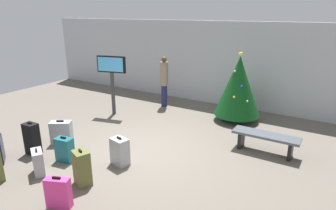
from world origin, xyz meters
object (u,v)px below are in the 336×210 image
object	(u,v)px
suitcase_5	(65,150)
suitcase_6	(32,139)
suitcase_2	(120,152)
holiday_tree	(238,86)
traveller_0	(164,80)
suitcase_8	(82,168)
flight_info_kiosk	(112,73)
suitcase_0	(38,162)
waiting_bench	(266,139)
suitcase_4	(58,193)
suitcase_3	(61,133)

from	to	relation	value
suitcase_5	suitcase_6	xyz separation A→B (m)	(-0.93, -0.16, 0.11)
suitcase_2	suitcase_5	xyz separation A→B (m)	(-1.17, -0.54, -0.03)
holiday_tree	traveller_0	size ratio (longest dim) A/B	1.20
suitcase_8	suitcase_2	bearing A→B (deg)	83.55
flight_info_kiosk	traveller_0	bearing A→B (deg)	57.90
suitcase_0	suitcase_8	world-z (taller)	suitcase_8
flight_info_kiosk	suitcase_2	xyz separation A→B (m)	(2.38, -2.48, -1.06)
waiting_bench	suitcase_4	size ratio (longest dim) A/B	2.58
suitcase_0	suitcase_4	bearing A→B (deg)	-21.62
waiting_bench	suitcase_6	distance (m)	5.57
suitcase_0	suitcase_2	world-z (taller)	suitcase_2
holiday_tree	suitcase_8	size ratio (longest dim) A/B	2.86
traveller_0	suitcase_5	world-z (taller)	traveller_0
holiday_tree	suitcase_0	size ratio (longest dim) A/B	3.78
suitcase_6	suitcase_8	size ratio (longest dim) A/B	1.09
suitcase_6	suitcase_8	distance (m)	2.01
waiting_bench	suitcase_4	world-z (taller)	suitcase_4
flight_info_kiosk	suitcase_4	distance (m)	4.98
suitcase_0	suitcase_6	bearing A→B (deg)	151.14
suitcase_2	suitcase_8	world-z (taller)	suitcase_8
suitcase_2	suitcase_3	bearing A→B (deg)	178.81
suitcase_6	suitcase_8	world-z (taller)	suitcase_6
traveller_0	suitcase_3	size ratio (longest dim) A/B	2.81
flight_info_kiosk	suitcase_5	world-z (taller)	flight_info_kiosk
suitcase_5	suitcase_8	size ratio (longest dim) A/B	0.80
suitcase_4	waiting_bench	bearing A→B (deg)	57.54
suitcase_2	flight_info_kiosk	bearing A→B (deg)	133.92
suitcase_3	suitcase_5	distance (m)	1.00
traveller_0	suitcase_8	xyz separation A→B (m)	(1.28, -5.05, -0.61)
holiday_tree	suitcase_4	world-z (taller)	holiday_tree
suitcase_4	suitcase_6	world-z (taller)	suitcase_6
suitcase_0	suitcase_8	size ratio (longest dim) A/B	0.76
suitcase_0	suitcase_3	size ratio (longest dim) A/B	0.89
holiday_tree	suitcase_0	xyz separation A→B (m)	(-2.50, -5.20, -0.85)
suitcase_6	suitcase_2	bearing A→B (deg)	18.51
waiting_bench	suitcase_4	xyz separation A→B (m)	(-2.53, -3.98, -0.08)
traveller_0	suitcase_8	distance (m)	5.25
holiday_tree	suitcase_6	world-z (taller)	holiday_tree
traveller_0	suitcase_6	distance (m)	4.85
suitcase_6	traveller_0	bearing A→B (deg)	81.51
flight_info_kiosk	traveller_0	xyz separation A→B (m)	(0.99, 1.58, -0.41)
traveller_0	suitcase_0	distance (m)	5.31
holiday_tree	traveller_0	xyz separation A→B (m)	(-2.70, 0.07, -0.15)
flight_info_kiosk	suitcase_3	size ratio (longest dim) A/B	3.04
holiday_tree	suitcase_3	distance (m)	5.21
traveller_0	suitcase_3	distance (m)	4.11
holiday_tree	suitcase_4	size ratio (longest dim) A/B	3.55
flight_info_kiosk	suitcase_5	distance (m)	3.43
suitcase_2	suitcase_8	bearing A→B (deg)	-96.45
suitcase_8	suitcase_5	bearing A→B (deg)	156.88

